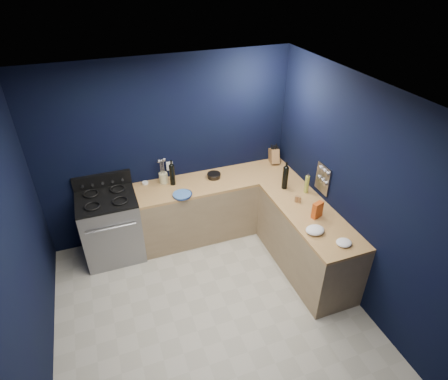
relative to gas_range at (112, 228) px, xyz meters
name	(u,v)px	position (x,y,z in m)	size (l,w,h in m)	color
floor	(210,311)	(0.93, -1.42, -0.47)	(3.50, 3.50, 0.02)	#ABA696
ceiling	(203,100)	(0.93, -1.42, 2.15)	(3.50, 3.50, 0.02)	silver
wall_back	(168,151)	(0.93, 0.34, 0.84)	(3.50, 0.02, 2.60)	black
wall_right	(353,193)	(2.69, -1.42, 0.84)	(0.02, 3.50, 2.60)	black
wall_left	(15,269)	(-0.83, -1.42, 0.84)	(0.02, 3.50, 2.60)	black
cab_back	(217,207)	(1.53, 0.02, -0.03)	(2.30, 0.63, 0.86)	#907858
top_back	(217,181)	(1.53, 0.02, 0.42)	(2.30, 0.63, 0.04)	brown
cab_right	(306,242)	(2.37, -1.13, -0.03)	(0.63, 1.67, 0.86)	#907858
top_right	(310,214)	(2.37, -1.13, 0.42)	(0.63, 1.67, 0.04)	brown
gas_range	(112,228)	(0.00, 0.00, 0.00)	(0.76, 0.66, 0.92)	gray
oven_door	(114,243)	(0.00, -0.32, -0.01)	(0.59, 0.02, 0.42)	black
cooktop	(106,199)	(0.00, 0.00, 0.48)	(0.76, 0.66, 0.03)	black
backguard	(102,181)	(0.00, 0.30, 0.58)	(0.76, 0.06, 0.20)	black
spice_panel	(323,179)	(2.67, -0.87, 0.72)	(0.02, 0.28, 0.38)	gray
wall_outlet	(170,166)	(0.93, 0.32, 0.62)	(0.09, 0.02, 0.13)	white
plate_stack	(182,195)	(0.96, -0.22, 0.46)	(0.25, 0.25, 0.03)	teal
ramekin	(145,183)	(0.55, 0.25, 0.46)	(0.08, 0.08, 0.03)	white
utensil_crock	(163,178)	(0.81, 0.20, 0.51)	(0.12, 0.12, 0.15)	beige
wine_bottle_back	(172,175)	(0.92, 0.11, 0.59)	(0.07, 0.07, 0.30)	black
lemon_basket	(214,176)	(1.51, 0.08, 0.48)	(0.19, 0.19, 0.07)	black
knife_block	(274,156)	(2.52, 0.20, 0.55)	(0.12, 0.20, 0.22)	olive
wine_bottle_right	(285,178)	(2.33, -0.51, 0.60)	(0.08, 0.08, 0.32)	black
oil_bottle	(307,184)	(2.55, -0.70, 0.56)	(0.06, 0.06, 0.25)	#9FA93D
spice_jar_near	(299,200)	(2.34, -0.89, 0.48)	(0.04, 0.04, 0.09)	olive
spice_jar_far	(296,199)	(2.31, -0.86, 0.48)	(0.04, 0.04, 0.09)	olive
crouton_bag	(317,210)	(2.39, -1.23, 0.54)	(0.14, 0.07, 0.21)	#B10C0B
towel_front	(315,230)	(2.20, -1.49, 0.48)	(0.22, 0.19, 0.08)	white
towel_end	(344,243)	(2.40, -1.77, 0.47)	(0.18, 0.16, 0.05)	white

